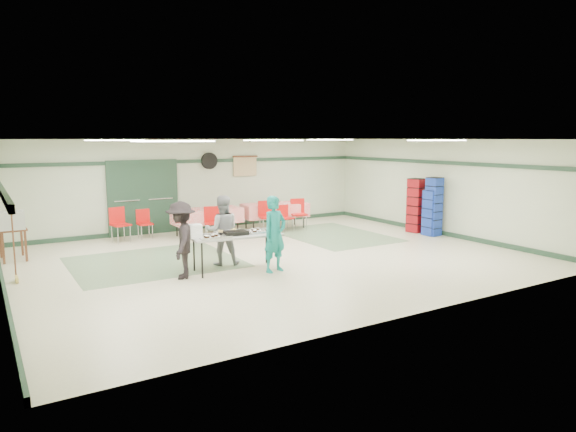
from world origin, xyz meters
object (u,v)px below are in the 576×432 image
chair_c (298,211)px  dining_table_a (275,210)px  crate_stack_blue_a (432,213)px  office_printer (12,220)px  crate_stack_red (416,205)px  serving_table (236,236)px  volunteer_teal (275,234)px  volunteer_dark (181,240)px  volunteer_grey (222,230)px  chair_loose_b (119,221)px  chair_loose_a (144,221)px  chair_b (266,213)px  dining_table_b (207,215)px  chair_a (284,215)px  crate_stack_blue_b (434,207)px  broom (14,244)px  chair_d (212,219)px  printer_table (12,232)px

chair_c → dining_table_a: bearing=146.7°
crate_stack_blue_a → office_printer: 10.62m
crate_stack_red → office_printer: size_ratio=3.14×
serving_table → volunteer_teal: volunteer_teal is taller
dining_table_a → chair_c: 0.75m
crate_stack_red → volunteer_dark: bearing=-170.7°
volunteer_grey → chair_loose_b: (-1.33, 3.65, -0.19)m
chair_loose_a → volunteer_grey: bearing=-82.3°
volunteer_grey → chair_b: 3.85m
dining_table_b → crate_stack_red: (5.40, -2.70, 0.22)m
volunteer_teal → dining_table_a: size_ratio=0.76×
chair_a → dining_table_a: bearing=87.3°
crate_stack_blue_b → chair_loose_a: bearing=151.4°
volunteer_teal → crate_stack_red: (5.76, 1.76, 0.00)m
chair_a → volunteer_grey: bearing=-141.4°
serving_table → broom: (-3.98, 1.41, 0.02)m
chair_d → chair_c: bearing=18.6°
volunteer_teal → office_printer: size_ratio=3.14×
chair_c → volunteer_dark: bearing=-129.5°
dining_table_b → chair_b: chair_b is taller
crate_stack_blue_a → dining_table_b: bearing=148.4°
serving_table → chair_loose_a: bearing=104.5°
office_printer → crate_stack_blue_a: bearing=-14.0°
serving_table → office_printer: size_ratio=3.88×
chair_a → crate_stack_blue_b: 4.27m
volunteer_dark → broom: bearing=-93.1°
printer_table → chair_b: bearing=-3.0°
volunteer_dark → office_printer: 4.20m
volunteer_grey → volunteer_dark: bearing=48.8°
chair_a → chair_b: bearing=176.5°
dining_table_b → office_printer: office_printer is taller
chair_a → crate_stack_red: size_ratio=0.49×
volunteer_teal → chair_c: (3.05, 3.89, -0.22)m
dining_table_a → crate_stack_blue_a: bearing=-39.4°
chair_c → broom: broom is taller
crate_stack_red → chair_loose_b: bearing=159.0°
crate_stack_blue_b → dining_table_a: bearing=133.4°
volunteer_teal → printer_table: volunteer_teal is taller
dining_table_a → printer_table: bearing=-169.5°
crate_stack_red → office_printer: bearing=169.3°
crate_stack_blue_a → broom: 10.41m
volunteer_teal → dining_table_a: (2.56, 4.46, -0.22)m
volunteer_grey → broom: size_ratio=1.06×
dining_table_b → office_printer: bearing=-171.8°
dining_table_a → chair_c: (0.49, -0.56, -0.00)m
chair_loose_a → chair_loose_b: (-0.71, -0.19, 0.08)m
dining_table_b → chair_d: bearing=-101.0°
serving_table → printer_table: 5.23m
chair_d → crate_stack_blue_b: size_ratio=0.54×
dining_table_b → crate_stack_blue_a: crate_stack_blue_a is taller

